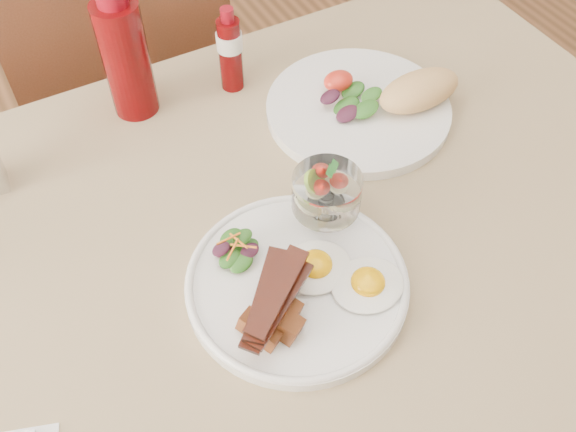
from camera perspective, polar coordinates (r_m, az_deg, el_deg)
name	(u,v)px	position (r m, az deg, el deg)	size (l,w,h in m)	color
table	(263,288)	(0.92, -2.27, -6.39)	(1.33, 0.88, 0.75)	brown
chair_far	(125,95)	(1.46, -14.31, 10.37)	(0.42, 0.42, 0.93)	brown
main_plate	(297,284)	(0.81, 0.80, -6.03)	(0.28, 0.28, 0.02)	white
fried_eggs	(341,274)	(0.80, 4.76, -5.20)	(0.15, 0.16, 0.03)	white
bacon_potato_pile	(274,307)	(0.75, -1.22, -8.11)	(0.12, 0.11, 0.06)	brown
side_salad	(237,251)	(0.81, -4.60, -3.10)	(0.07, 0.07, 0.03)	#194F15
fruit_cup	(326,193)	(0.82, 3.44, 2.08)	(0.09, 0.09, 0.09)	white
second_plate	(373,103)	(1.03, 7.53, 9.90)	(0.30, 0.29, 0.07)	white
ketchup_bottle	(126,57)	(1.01, -14.23, 13.53)	(0.09, 0.09, 0.21)	#520406
hot_sauce_bottle	(230,50)	(1.04, -5.17, 14.45)	(0.05, 0.05, 0.14)	#520406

